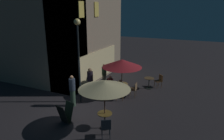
{
  "coord_description": "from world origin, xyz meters",
  "views": [
    {
      "loc": [
        -7.98,
        -6.11,
        5.16
      ],
      "look_at": [
        2.43,
        -1.22,
        1.76
      ],
      "focal_mm": 32.92,
      "sensor_mm": 36.0,
      "label": 1
    }
  ],
  "objects_px": {
    "patron_seated_1": "(120,88)",
    "cafe_table_1": "(105,118)",
    "patio_umbrella_0": "(122,63)",
    "cafe_table_2": "(149,81)",
    "cafe_chair_3": "(106,126)",
    "patron_standing_4": "(104,76)",
    "patron_seated_0": "(111,84)",
    "cafe_chair_0": "(134,89)",
    "street_lamp_near_corner": "(78,45)",
    "patio_umbrella_1": "(104,85)",
    "cafe_table_0": "(122,87)",
    "cafe_chair_4": "(159,80)",
    "patron_standing_3": "(90,82)",
    "cafe_chair_1": "(109,85)",
    "cafe_chair_2": "(120,91)",
    "patron_standing_2": "(72,91)",
    "menu_sandwich_board": "(65,113)"
  },
  "relations": [
    {
      "from": "patron_seated_1",
      "to": "cafe_table_1",
      "type": "bearing_deg",
      "value": 176.35
    },
    {
      "from": "patio_umbrella_0",
      "to": "cafe_table_2",
      "type": "bearing_deg",
      "value": -34.36
    },
    {
      "from": "cafe_chair_3",
      "to": "patron_standing_4",
      "type": "height_order",
      "value": "patron_standing_4"
    },
    {
      "from": "cafe_table_2",
      "to": "patron_seated_0",
      "type": "xyz_separation_m",
      "value": [
        -1.94,
        1.91,
        0.16
      ]
    },
    {
      "from": "cafe_table_2",
      "to": "patron_seated_1",
      "type": "bearing_deg",
      "value": 156.28
    },
    {
      "from": "patio_umbrella_0",
      "to": "patron_seated_0",
      "type": "xyz_separation_m",
      "value": [
        -0.13,
        0.67,
        -1.37
      ]
    },
    {
      "from": "cafe_chair_0",
      "to": "patron_standing_4",
      "type": "distance_m",
      "value": 2.37
    },
    {
      "from": "street_lamp_near_corner",
      "to": "patio_umbrella_1",
      "type": "height_order",
      "value": "street_lamp_near_corner"
    },
    {
      "from": "street_lamp_near_corner",
      "to": "cafe_table_0",
      "type": "relative_size",
      "value": 6.12
    },
    {
      "from": "patio_umbrella_1",
      "to": "cafe_chair_4",
      "type": "xyz_separation_m",
      "value": [
        6.16,
        -1.06,
        -1.54
      ]
    },
    {
      "from": "patio_umbrella_1",
      "to": "cafe_chair_3",
      "type": "xyz_separation_m",
      "value": [
        -0.67,
        -0.39,
        -1.5
      ]
    },
    {
      "from": "patron_seated_1",
      "to": "patron_standing_3",
      "type": "bearing_deg",
      "value": 81.74
    },
    {
      "from": "patron_standing_3",
      "to": "patron_seated_1",
      "type": "bearing_deg",
      "value": -109.03
    },
    {
      "from": "cafe_chair_1",
      "to": "cafe_chair_2",
      "type": "distance_m",
      "value": 1.19
    },
    {
      "from": "patron_standing_2",
      "to": "cafe_table_2",
      "type": "bearing_deg",
      "value": -101.99
    },
    {
      "from": "cafe_table_0",
      "to": "cafe_chair_1",
      "type": "height_order",
      "value": "cafe_chair_1"
    },
    {
      "from": "street_lamp_near_corner",
      "to": "cafe_table_2",
      "type": "relative_size",
      "value": 6.31
    },
    {
      "from": "menu_sandwich_board",
      "to": "patron_seated_1",
      "type": "height_order",
      "value": "patron_seated_1"
    },
    {
      "from": "patron_seated_0",
      "to": "patron_standing_2",
      "type": "xyz_separation_m",
      "value": [
        -2.4,
        1.19,
        0.22
      ]
    },
    {
      "from": "street_lamp_near_corner",
      "to": "menu_sandwich_board",
      "type": "xyz_separation_m",
      "value": [
        -2.23,
        -0.63,
        -2.85
      ]
    },
    {
      "from": "cafe_chair_0",
      "to": "cafe_chair_3",
      "type": "distance_m",
      "value": 4.5
    },
    {
      "from": "cafe_table_2",
      "to": "menu_sandwich_board",
      "type": "bearing_deg",
      "value": 158.1
    },
    {
      "from": "cafe_table_0",
      "to": "patio_umbrella_0",
      "type": "distance_m",
      "value": 1.49
    },
    {
      "from": "cafe_table_1",
      "to": "cafe_chair_2",
      "type": "xyz_separation_m",
      "value": [
        3.01,
        0.56,
        0.05
      ]
    },
    {
      "from": "cafe_table_2",
      "to": "patron_standing_4",
      "type": "distance_m",
      "value": 3.04
    },
    {
      "from": "cafe_chair_2",
      "to": "patron_standing_3",
      "type": "xyz_separation_m",
      "value": [
        -0.06,
        1.95,
        0.31
      ]
    },
    {
      "from": "cafe_table_0",
      "to": "cafe_chair_1",
      "type": "xyz_separation_m",
      "value": [
        -0.16,
        0.82,
        0.04
      ]
    },
    {
      "from": "cafe_table_2",
      "to": "patron_standing_3",
      "type": "xyz_separation_m",
      "value": [
        -2.65,
        2.99,
        0.37
      ]
    },
    {
      "from": "cafe_chair_4",
      "to": "patron_standing_2",
      "type": "relative_size",
      "value": 0.49
    },
    {
      "from": "menu_sandwich_board",
      "to": "patio_umbrella_0",
      "type": "distance_m",
      "value": 4.56
    },
    {
      "from": "patron_seated_0",
      "to": "patron_standing_4",
      "type": "xyz_separation_m",
      "value": [
        0.67,
        0.83,
        0.18
      ]
    },
    {
      "from": "cafe_chair_0",
      "to": "cafe_table_1",
      "type": "bearing_deg",
      "value": 86.7
    },
    {
      "from": "cafe_chair_2",
      "to": "cafe_chair_4",
      "type": "distance_m",
      "value": 3.54
    },
    {
      "from": "menu_sandwich_board",
      "to": "patio_umbrella_0",
      "type": "relative_size",
      "value": 0.39
    },
    {
      "from": "street_lamp_near_corner",
      "to": "cafe_table_0",
      "type": "height_order",
      "value": "street_lamp_near_corner"
    },
    {
      "from": "cafe_chair_3",
      "to": "patron_standing_4",
      "type": "xyz_separation_m",
      "value": [
        4.99,
        2.65,
        0.3
      ]
    },
    {
      "from": "cafe_chair_0",
      "to": "patron_seated_0",
      "type": "bearing_deg",
      "value": 3.78
    },
    {
      "from": "patio_umbrella_1",
      "to": "patron_seated_0",
      "type": "height_order",
      "value": "patio_umbrella_1"
    },
    {
      "from": "cafe_table_1",
      "to": "patron_standing_3",
      "type": "distance_m",
      "value": 3.89
    },
    {
      "from": "patio_umbrella_0",
      "to": "cafe_chair_1",
      "type": "bearing_deg",
      "value": 100.9
    },
    {
      "from": "cafe_table_2",
      "to": "patio_umbrella_0",
      "type": "height_order",
      "value": "patio_umbrella_0"
    },
    {
      "from": "patio_umbrella_1",
      "to": "cafe_chair_4",
      "type": "height_order",
      "value": "patio_umbrella_1"
    },
    {
      "from": "cafe_chair_4",
      "to": "patron_standing_4",
      "type": "distance_m",
      "value": 3.8
    },
    {
      "from": "cafe_table_0",
      "to": "patio_umbrella_0",
      "type": "xyz_separation_m",
      "value": [
        0.0,
        -0.0,
        1.49
      ]
    },
    {
      "from": "cafe_table_1",
      "to": "cafe_chair_1",
      "type": "distance_m",
      "value": 3.96
    },
    {
      "from": "patron_standing_4",
      "to": "street_lamp_near_corner",
      "type": "bearing_deg",
      "value": 78.87
    },
    {
      "from": "cafe_chair_1",
      "to": "patron_seated_1",
      "type": "height_order",
      "value": "patron_seated_1"
    },
    {
      "from": "cafe_chair_1",
      "to": "patron_standing_4",
      "type": "relative_size",
      "value": 0.59
    },
    {
      "from": "patio_umbrella_1",
      "to": "patron_seated_0",
      "type": "distance_m",
      "value": 4.16
    },
    {
      "from": "cafe_chair_1",
      "to": "cafe_table_1",
      "type": "bearing_deg",
      "value": -77.41
    }
  ]
}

